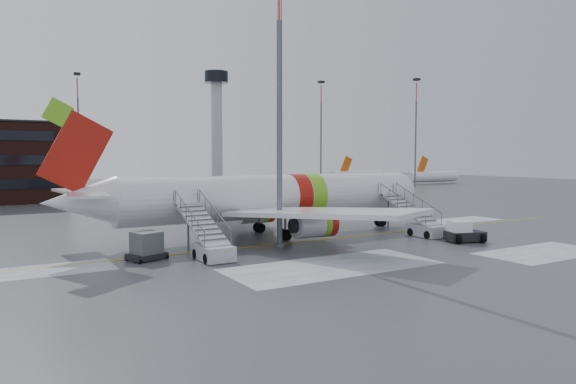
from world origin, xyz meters
TOP-DOWN VIEW (x-y plane):
  - ground at (0.00, 0.00)m, footprint 260.00×260.00m
  - airliner at (-3.79, 3.03)m, footprint 35.03×32.97m
  - airstair_fwd at (8.16, -3.51)m, footprint 2.05×7.70m
  - airstair_aft at (-11.84, -3.51)m, footprint 2.05×7.70m
  - pushback_tug at (8.67, -7.78)m, footprint 3.41×2.97m
  - uld_container at (-15.71, -1.87)m, footprint 2.78×2.38m
  - light_mast_near at (-5.39, -2.00)m, footprint 1.20×1.20m
  - control_tower at (30.00, 95.00)m, footprint 6.40×6.40m
  - light_mast_far_ne at (42.00, 62.00)m, footprint 1.20×1.20m
  - light_mast_far_n at (-8.00, 78.00)m, footprint 1.20×1.20m
  - light_mast_far_e at (58.00, 48.00)m, footprint 1.20×1.20m
  - distant_aircraft at (62.50, 64.00)m, footprint 35.00×18.00m

SIDE VIEW (x-z plane):
  - ground at x=0.00m, z-range 0.00..0.00m
  - distant_aircraft at x=62.50m, z-range -4.00..4.00m
  - pushback_tug at x=8.67m, z-range -0.10..1.64m
  - uld_container at x=-15.71m, z-range -0.06..1.86m
  - airstair_fwd at x=8.16m, z-range -0.68..2.81m
  - airstair_aft at x=-11.84m, z-range -0.68..2.81m
  - airliner at x=-3.79m, z-range -2.17..9.01m
  - light_mast_near at x=-5.39m, z-range 0.50..22.38m
  - light_mast_far_ne at x=42.00m, z-range 1.71..25.96m
  - light_mast_far_n at x=-8.00m, z-range 1.71..25.96m
  - light_mast_far_e at x=58.00m, z-range 1.71..25.96m
  - control_tower at x=30.00m, z-range 3.75..33.75m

